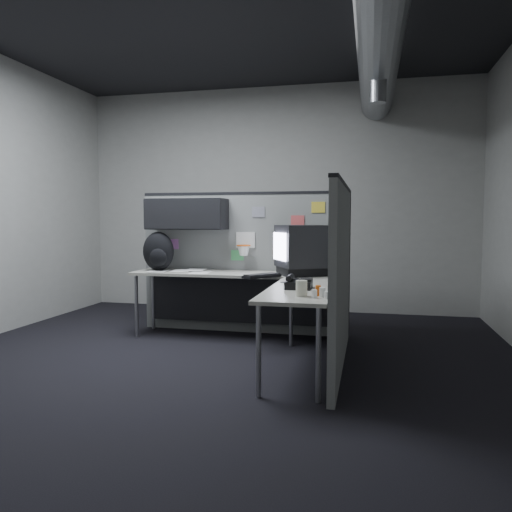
% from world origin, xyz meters
% --- Properties ---
extents(room, '(5.62, 5.62, 3.22)m').
position_xyz_m(room, '(0.56, 0.00, 2.10)').
color(room, black).
rests_on(room, ground).
extents(partition_back, '(2.44, 0.42, 1.63)m').
position_xyz_m(partition_back, '(-0.25, 1.23, 1.00)').
color(partition_back, slate).
rests_on(partition_back, ground).
extents(partition_right, '(0.07, 2.23, 1.63)m').
position_xyz_m(partition_right, '(1.10, 0.22, 0.82)').
color(partition_right, slate).
rests_on(partition_right, ground).
extents(desk, '(2.31, 2.11, 0.73)m').
position_xyz_m(desk, '(0.15, 0.70, 0.61)').
color(desk, '#A3A193').
rests_on(desk, ground).
extents(monitor, '(0.63, 0.63, 0.53)m').
position_xyz_m(monitor, '(0.65, 0.89, 1.00)').
color(monitor, black).
rests_on(monitor, desk).
extents(keyboard, '(0.37, 0.40, 0.04)m').
position_xyz_m(keyboard, '(0.28, 0.60, 0.75)').
color(keyboard, black).
rests_on(keyboard, desk).
extents(mouse, '(0.28, 0.28, 0.05)m').
position_xyz_m(mouse, '(0.67, 0.26, 0.75)').
color(mouse, black).
rests_on(mouse, desk).
extents(phone, '(0.23, 0.25, 0.11)m').
position_xyz_m(phone, '(0.76, -0.11, 0.77)').
color(phone, black).
rests_on(phone, desk).
extents(bottles, '(0.14, 0.16, 0.08)m').
position_xyz_m(bottles, '(0.98, -0.54, 0.76)').
color(bottles, silver).
rests_on(bottles, desk).
extents(cup, '(0.09, 0.09, 0.12)m').
position_xyz_m(cup, '(0.84, -0.53, 0.79)').
color(cup, beige).
rests_on(cup, desk).
extents(papers, '(0.73, 0.51, 0.01)m').
position_xyz_m(papers, '(-0.69, 0.95, 0.74)').
color(papers, white).
rests_on(papers, desk).
extents(backpack, '(0.38, 0.34, 0.44)m').
position_xyz_m(backpack, '(-1.00, 0.97, 0.95)').
color(backpack, black).
rests_on(backpack, desk).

